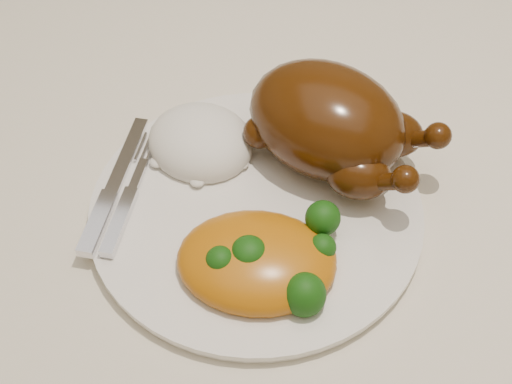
# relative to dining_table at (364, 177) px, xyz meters

# --- Properties ---
(dining_table) EXTENTS (1.60, 0.90, 0.76)m
(dining_table) POSITION_rel_dining_table_xyz_m (0.00, 0.00, 0.00)
(dining_table) COLOR brown
(dining_table) RESTS_ON floor
(tablecloth) EXTENTS (1.73, 1.03, 0.18)m
(tablecloth) POSITION_rel_dining_table_xyz_m (0.00, 0.00, 0.07)
(tablecloth) COLOR silver
(tablecloth) RESTS_ON dining_table
(dinner_plate) EXTENTS (0.33, 0.33, 0.01)m
(dinner_plate) POSITION_rel_dining_table_xyz_m (-0.10, -0.16, 0.11)
(dinner_plate) COLOR white
(dinner_plate) RESTS_ON tablecloth
(roast_chicken) EXTENTS (0.20, 0.17, 0.10)m
(roast_chicken) POSITION_rel_dining_table_xyz_m (-0.04, -0.08, 0.16)
(roast_chicken) COLOR #441F07
(roast_chicken) RESTS_ON dinner_plate
(rice_mound) EXTENTS (0.13, 0.12, 0.05)m
(rice_mound) POSITION_rel_dining_table_xyz_m (-0.16, -0.10, 0.12)
(rice_mound) COLOR white
(rice_mound) RESTS_ON dinner_plate
(mac_and_cheese) EXTENTS (0.14, 0.12, 0.05)m
(mac_and_cheese) POSITION_rel_dining_table_xyz_m (-0.08, -0.22, 0.13)
(mac_and_cheese) COLOR #BB620C
(mac_and_cheese) RESTS_ON dinner_plate
(cutlery) EXTENTS (0.03, 0.17, 0.01)m
(cutlery) POSITION_rel_dining_table_xyz_m (-0.22, -0.18, 0.12)
(cutlery) COLOR silver
(cutlery) RESTS_ON dinner_plate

